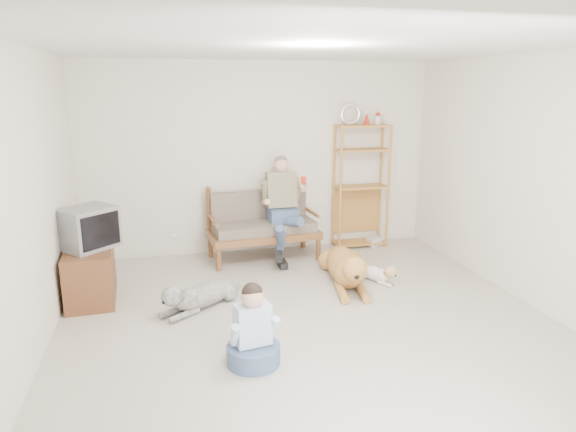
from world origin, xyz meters
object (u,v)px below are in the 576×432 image
object	(u,v)px
loveseat	(263,224)
tv_stand	(90,274)
golden_retriever	(346,267)
etagere	(361,185)

from	to	relation	value
loveseat	tv_stand	world-z (taller)	loveseat
golden_retriever	tv_stand	bearing A→B (deg)	-174.65
etagere	golden_retriever	bearing A→B (deg)	-117.28
etagere	tv_stand	xyz separation A→B (m)	(-3.70, -1.18, -0.63)
tv_stand	etagere	bearing A→B (deg)	14.84
tv_stand	golden_retriever	distance (m)	2.98
etagere	tv_stand	bearing A→B (deg)	-162.32
loveseat	etagere	bearing A→B (deg)	1.69
loveseat	tv_stand	distance (m)	2.41
loveseat	golden_retriever	world-z (taller)	loveseat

